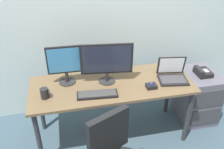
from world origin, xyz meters
The scene contains 11 objects.
ground_plane centered at (0.00, 0.00, 0.00)m, with size 8.00×8.00×0.00m, color #384E5B.
back_wall centered at (0.00, 0.69, 1.40)m, with size 6.00×0.10×2.80m, color #AEC3C5.
desk centered at (0.00, 0.00, 0.66)m, with size 1.76×0.67×0.74m.
file_cabinet centered at (1.14, 0.10, 0.33)m, with size 0.42×0.53×0.66m.
desk_phone centered at (1.14, 0.08, 0.70)m, with size 0.17×0.20×0.09m.
monitor_main centered at (-0.04, 0.06, 1.00)m, with size 0.55×0.18×0.45m.
monitor_side centered at (-0.47, 0.13, 0.98)m, with size 0.38×0.18×0.43m.
keyboard centered at (-0.19, -0.17, 0.75)m, with size 0.42×0.17×0.03m.
laptop centered at (0.68, -0.04, 0.80)m, with size 0.35×0.30×0.24m.
trackball_mouse centered at (0.39, -0.16, 0.76)m, with size 0.11×0.09×0.07m.
coffee_mug centered at (-0.70, -0.10, 0.80)m, with size 0.09×0.08×0.11m.
Camera 1 is at (-0.47, -2.17, 2.22)m, focal length 39.45 mm.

